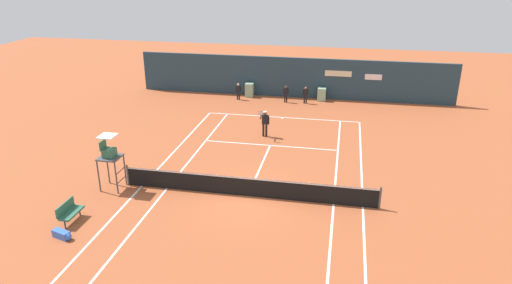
# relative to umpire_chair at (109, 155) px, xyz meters

# --- Properties ---
(ground_plane) EXTENTS (80.00, 80.00, 0.01)m
(ground_plane) POSITION_rel_umpire_chair_xyz_m (6.57, 1.04, -1.76)
(ground_plane) COLOR #A8512D
(tennis_net) EXTENTS (12.10, 0.10, 1.07)m
(tennis_net) POSITION_rel_umpire_chair_xyz_m (6.57, 0.46, -1.26)
(tennis_net) COLOR #4C4C51
(tennis_net) RESTS_ON ground_plane
(sponsor_back_wall) EXTENTS (25.00, 1.02, 3.18)m
(sponsor_back_wall) POSITION_rel_umpire_chair_xyz_m (6.55, 17.44, -0.23)
(sponsor_back_wall) COLOR #233D4C
(sponsor_back_wall) RESTS_ON ground_plane
(umpire_chair) EXTENTS (1.00, 1.00, 2.73)m
(umpire_chair) POSITION_rel_umpire_chair_xyz_m (0.00, 0.00, 0.00)
(umpire_chair) COLOR #47474C
(umpire_chair) RESTS_ON ground_plane
(player_bench) EXTENTS (0.54, 1.26, 0.88)m
(player_bench) POSITION_rel_umpire_chair_xyz_m (-0.33, -3.18, -1.26)
(player_bench) COLOR #38383D
(player_bench) RESTS_ON ground_plane
(equipment_bag) EXTENTS (0.91, 0.51, 0.32)m
(equipment_bag) POSITION_rel_umpire_chair_xyz_m (0.09, -4.39, -1.61)
(equipment_bag) COLOR blue
(equipment_bag) RESTS_ON ground_plane
(player_on_baseline) EXTENTS (0.60, 0.72, 1.87)m
(player_on_baseline) POSITION_rel_umpire_chair_xyz_m (5.99, 8.28, -0.78)
(player_on_baseline) COLOR black
(player_on_baseline) RESTS_ON ground_plane
(ball_kid_left_post) EXTENTS (0.44, 0.18, 1.32)m
(ball_kid_left_post) POSITION_rel_umpire_chair_xyz_m (6.29, 15.84, -1.01)
(ball_kid_left_post) COLOR black
(ball_kid_left_post) RESTS_ON ground_plane
(ball_kid_centre_post) EXTENTS (0.44, 0.20, 1.31)m
(ball_kid_centre_post) POSITION_rel_umpire_chair_xyz_m (7.81, 15.84, -1.01)
(ball_kid_centre_post) COLOR black
(ball_kid_centre_post) RESTS_ON ground_plane
(ball_kid_right_post) EXTENTS (0.44, 0.19, 1.32)m
(ball_kid_right_post) POSITION_rel_umpire_chair_xyz_m (2.53, 15.84, -1.01)
(ball_kid_right_post) COLOR black
(ball_kid_right_post) RESTS_ON ground_plane
(tennis_ball_near_service_line) EXTENTS (0.07, 0.07, 0.07)m
(tennis_ball_near_service_line) POSITION_rel_umpire_chair_xyz_m (9.30, 2.29, -1.73)
(tennis_ball_near_service_line) COLOR #CCE033
(tennis_ball_near_service_line) RESTS_ON ground_plane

